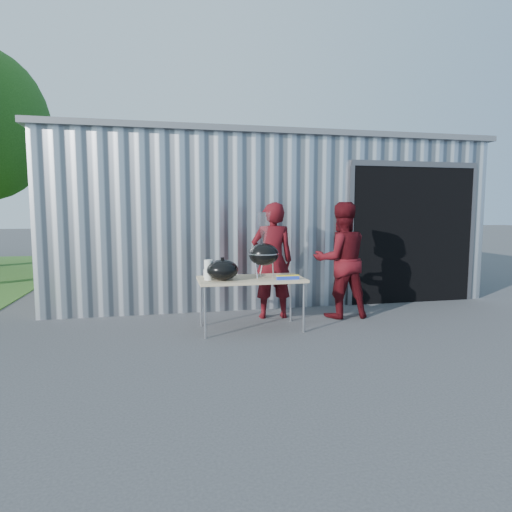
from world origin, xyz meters
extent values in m
plane|color=#3A3A3D|center=(0.00, 0.00, 0.00)|extent=(80.00, 80.00, 0.00)
cube|color=silver|center=(0.80, 4.70, 1.50)|extent=(8.00, 6.00, 3.00)
cube|color=slate|center=(0.80, 4.70, 3.05)|extent=(8.20, 6.20, 0.10)
cube|color=black|center=(3.30, 2.27, 1.25)|extent=(2.40, 1.20, 2.50)
cube|color=#4C4C51|center=(3.30, 1.70, 2.55)|extent=(2.52, 0.08, 0.10)
cube|color=tan|center=(-0.01, 0.50, 0.73)|extent=(1.50, 0.75, 0.04)
cylinder|color=silver|center=(-0.70, 0.18, 0.35)|extent=(0.03, 0.03, 0.71)
cylinder|color=silver|center=(0.68, 0.18, 0.35)|extent=(0.03, 0.03, 0.71)
cylinder|color=silver|center=(-0.70, 0.81, 0.35)|extent=(0.03, 0.03, 0.71)
cylinder|color=silver|center=(0.68, 0.81, 0.35)|extent=(0.03, 0.03, 0.71)
ellipsoid|color=black|center=(0.18, 0.49, 1.09)|extent=(0.43, 0.43, 0.32)
cylinder|color=silver|center=(0.18, 0.49, 1.10)|extent=(0.44, 0.44, 0.02)
cylinder|color=silver|center=(0.18, 0.49, 1.11)|extent=(0.41, 0.41, 0.01)
cylinder|color=silver|center=(0.18, 0.63, 0.87)|extent=(0.02, 0.02, 0.24)
cylinder|color=silver|center=(0.06, 0.42, 0.87)|extent=(0.02, 0.02, 0.24)
cylinder|color=silver|center=(0.30, 0.42, 0.87)|extent=(0.02, 0.02, 0.24)
cylinder|color=#D17C4B|center=(0.05, 0.49, 1.12)|extent=(0.02, 0.14, 0.02)
cylinder|color=#D17C4B|center=(0.10, 0.49, 1.12)|extent=(0.02, 0.14, 0.02)
cylinder|color=#D17C4B|center=(0.15, 0.49, 1.12)|extent=(0.02, 0.14, 0.02)
cylinder|color=#D17C4B|center=(0.20, 0.49, 1.12)|extent=(0.02, 0.14, 0.02)
cylinder|color=#D17C4B|center=(0.25, 0.49, 1.12)|extent=(0.02, 0.14, 0.02)
cylinder|color=#D17C4B|center=(0.30, 0.49, 1.12)|extent=(0.02, 0.14, 0.02)
cone|color=silver|center=(0.18, 0.49, 1.41)|extent=(0.20, 0.20, 0.55)
ellipsoid|color=black|center=(-0.43, 0.40, 0.89)|extent=(0.44, 0.44, 0.29)
cylinder|color=black|center=(-0.43, 0.40, 1.05)|extent=(0.05, 0.05, 0.03)
cylinder|color=white|center=(-0.62, 0.45, 0.89)|extent=(0.12, 0.12, 0.28)
cube|color=white|center=(-0.56, 0.72, 0.80)|extent=(0.20, 0.15, 0.10)
cube|color=#1B36B3|center=(0.47, 0.25, 0.78)|extent=(0.32, 0.06, 0.05)
cube|color=yellow|center=(0.47, 0.25, 0.81)|extent=(0.32, 0.06, 0.01)
imported|color=#480A10|center=(0.46, 1.11, 0.92)|extent=(0.69, 0.47, 1.84)
imported|color=#480A10|center=(1.55, 0.92, 0.92)|extent=(0.92, 0.72, 1.84)
camera|label=1|loc=(-1.21, -5.42, 1.70)|focal=30.00mm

